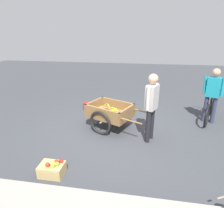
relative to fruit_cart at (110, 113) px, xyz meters
The scene contains 7 objects.
ground_plane 0.50m from the fruit_cart, 119.62° to the left, with size 24.00×24.00×0.00m, color #3D3F44.
fruit_cart is the anchor object (origin of this frame).
vendor_person 1.26m from the fruit_cart, 156.02° to the left, with size 0.32×0.54×1.63m.
bicycle 2.97m from the fruit_cart, 160.85° to the right, with size 0.76×1.54×0.85m.
cyclist_person 2.91m from the fruit_cart, 163.07° to the right, with size 0.48×0.33×1.57m.
plastic_bucket 1.61m from the fruit_cart, 50.75° to the right, with size 0.27×0.27×0.24m, color #B21E1E.
apple_crate 2.16m from the fruit_cart, 70.08° to the left, with size 0.44×0.32×0.31m.
Camera 1 is at (-0.70, 4.48, 2.47)m, focal length 31.15 mm.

